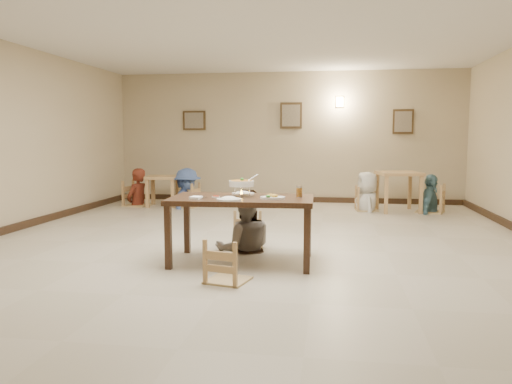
% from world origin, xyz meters
% --- Properties ---
extents(floor, '(10.00, 10.00, 0.00)m').
position_xyz_m(floor, '(0.00, 0.00, 0.00)').
color(floor, '#BFB39D').
rests_on(floor, ground).
extents(ceiling, '(10.00, 10.00, 0.00)m').
position_xyz_m(ceiling, '(0.00, 0.00, 3.00)').
color(ceiling, silver).
rests_on(ceiling, wall_back).
extents(wall_back, '(10.00, 0.00, 10.00)m').
position_xyz_m(wall_back, '(0.00, 5.00, 1.50)').
color(wall_back, tan).
rests_on(wall_back, floor).
extents(wall_front, '(10.00, 0.00, 10.00)m').
position_xyz_m(wall_front, '(0.00, -5.00, 1.50)').
color(wall_front, tan).
rests_on(wall_front, floor).
extents(baseboard_back, '(8.00, 0.06, 0.12)m').
position_xyz_m(baseboard_back, '(0.00, 4.97, 0.06)').
color(baseboard_back, '#301F14').
rests_on(baseboard_back, floor).
extents(picture_a, '(0.55, 0.04, 0.45)m').
position_xyz_m(picture_a, '(-2.20, 4.96, 1.90)').
color(picture_a, '#3B2916').
rests_on(picture_a, wall_back).
extents(picture_b, '(0.50, 0.04, 0.60)m').
position_xyz_m(picture_b, '(0.10, 4.96, 2.00)').
color(picture_b, '#3B2916').
rests_on(picture_b, wall_back).
extents(picture_c, '(0.45, 0.04, 0.55)m').
position_xyz_m(picture_c, '(2.60, 4.96, 1.85)').
color(picture_c, '#3B2916').
rests_on(picture_c, wall_back).
extents(wall_sconce, '(0.16, 0.05, 0.22)m').
position_xyz_m(wall_sconce, '(1.20, 4.96, 2.30)').
color(wall_sconce, '#FFD88C').
rests_on(wall_sconce, wall_back).
extents(main_table, '(1.72, 1.00, 0.79)m').
position_xyz_m(main_table, '(0.00, -0.82, 0.71)').
color(main_table, '#3B2315').
rests_on(main_table, floor).
extents(chair_far, '(0.42, 0.42, 0.91)m').
position_xyz_m(chair_far, '(-0.07, -0.04, 0.45)').
color(chair_far, tan).
rests_on(chair_far, floor).
extents(chair_near, '(0.41, 0.41, 0.87)m').
position_xyz_m(chair_near, '(0.00, -1.63, 0.43)').
color(chair_near, tan).
rests_on(chair_near, floor).
extents(main_diner, '(0.93, 0.81, 1.63)m').
position_xyz_m(main_diner, '(-0.08, -0.16, 0.81)').
color(main_diner, gray).
rests_on(main_diner, floor).
extents(curry_warmer, '(0.34, 0.30, 0.27)m').
position_xyz_m(curry_warmer, '(-0.01, -0.78, 0.95)').
color(curry_warmer, silver).
rests_on(curry_warmer, main_table).
extents(rice_plate_far, '(0.28, 0.28, 0.06)m').
position_xyz_m(rice_plate_far, '(-0.03, -0.55, 0.81)').
color(rice_plate_far, white).
rests_on(rice_plate_far, main_table).
extents(rice_plate_near, '(0.28, 0.28, 0.06)m').
position_xyz_m(rice_plate_near, '(-0.08, -1.15, 0.81)').
color(rice_plate_near, white).
rests_on(rice_plate_near, main_table).
extents(fried_plate, '(0.29, 0.29, 0.06)m').
position_xyz_m(fried_plate, '(0.38, -0.93, 0.81)').
color(fried_plate, white).
rests_on(fried_plate, main_table).
extents(chili_dish, '(0.10, 0.10, 0.02)m').
position_xyz_m(chili_dish, '(-0.29, -0.91, 0.80)').
color(chili_dish, white).
rests_on(chili_dish, main_table).
extents(napkin_cutlery, '(0.16, 0.24, 0.03)m').
position_xyz_m(napkin_cutlery, '(-0.49, -1.06, 0.81)').
color(napkin_cutlery, white).
rests_on(napkin_cutlery, main_table).
extents(drink_glass, '(0.07, 0.07, 0.14)m').
position_xyz_m(drink_glass, '(0.68, -0.71, 0.86)').
color(drink_glass, white).
rests_on(drink_glass, main_table).
extents(bg_table_left, '(0.75, 0.75, 0.67)m').
position_xyz_m(bg_table_left, '(-2.61, 3.81, 0.53)').
color(bg_table_left, tan).
rests_on(bg_table_left, floor).
extents(bg_table_right, '(0.93, 0.93, 0.81)m').
position_xyz_m(bg_table_right, '(2.39, 3.77, 0.67)').
color(bg_table_right, tan).
rests_on(bg_table_right, floor).
extents(bg_chair_ll, '(0.49, 0.49, 1.05)m').
position_xyz_m(bg_chair_ll, '(-3.17, 3.75, 0.52)').
color(bg_chair_ll, tan).
rests_on(bg_chair_ll, floor).
extents(bg_chair_lr, '(0.46, 0.46, 0.99)m').
position_xyz_m(bg_chair_lr, '(-2.04, 3.74, 0.49)').
color(bg_chair_lr, tan).
rests_on(bg_chair_lr, floor).
extents(bg_chair_rl, '(0.44, 0.44, 0.94)m').
position_xyz_m(bg_chair_rl, '(1.77, 3.80, 0.47)').
color(bg_chair_rl, tan).
rests_on(bg_chair_rl, floor).
extents(bg_chair_rr, '(0.51, 0.51, 1.08)m').
position_xyz_m(bg_chair_rr, '(3.01, 3.74, 0.54)').
color(bg_chair_rr, tan).
rests_on(bg_chair_rr, floor).
extents(bg_diner_a, '(0.55, 0.69, 1.66)m').
position_xyz_m(bg_diner_a, '(-3.17, 3.75, 0.83)').
color(bg_diner_a, maroon).
rests_on(bg_diner_a, floor).
extents(bg_diner_b, '(0.65, 1.10, 1.69)m').
position_xyz_m(bg_diner_b, '(-2.04, 3.74, 0.84)').
color(bg_diner_b, '#4A67A8').
rests_on(bg_diner_b, floor).
extents(bg_diner_c, '(0.62, 0.85, 1.60)m').
position_xyz_m(bg_diner_c, '(1.77, 3.80, 0.80)').
color(bg_diner_c, silver).
rests_on(bg_diner_c, floor).
extents(bg_diner_d, '(0.66, 0.98, 1.54)m').
position_xyz_m(bg_diner_d, '(3.01, 3.74, 0.77)').
color(bg_diner_d, slate).
rests_on(bg_diner_d, floor).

